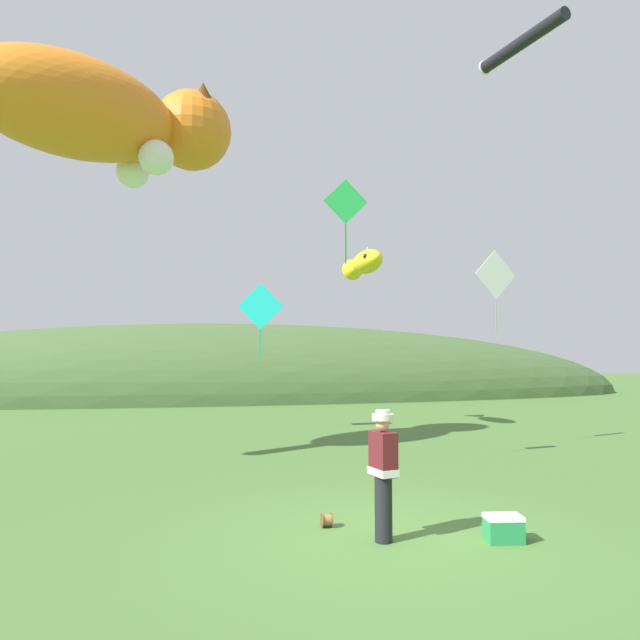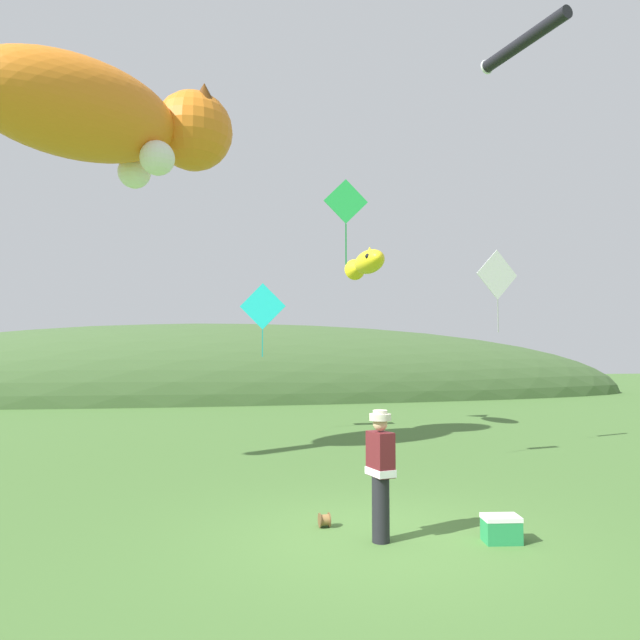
{
  "view_description": "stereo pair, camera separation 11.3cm",
  "coord_description": "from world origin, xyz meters",
  "px_view_note": "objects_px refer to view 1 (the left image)",
  "views": [
    {
      "loc": [
        -2.66,
        -7.64,
        2.53
      ],
      "look_at": [
        0.0,
        4.0,
        3.27
      ],
      "focal_mm": 32.0,
      "sensor_mm": 36.0,
      "label": 1
    },
    {
      "loc": [
        -2.55,
        -7.67,
        2.53
      ],
      "look_at": [
        0.0,
        4.0,
        3.27
      ],
      "focal_mm": 32.0,
      "sensor_mm": 36.0,
      "label": 2
    }
  ],
  "objects_px": {
    "kite_tube_streamer": "(521,43)",
    "festival_attendant": "(383,471)",
    "kite_giant_cat": "(102,115)",
    "kite_diamond_teal": "(261,307)",
    "picnic_cooler": "(504,528)",
    "kite_diamond_green": "(346,203)",
    "kite_fish_windsock": "(364,263)",
    "kite_spool": "(327,520)",
    "kite_diamond_white": "(495,275)"
  },
  "relations": [
    {
      "from": "kite_tube_streamer",
      "to": "kite_diamond_teal",
      "type": "distance_m",
      "value": 10.92
    },
    {
      "from": "festival_attendant",
      "to": "kite_diamond_white",
      "type": "bearing_deg",
      "value": 49.8
    },
    {
      "from": "picnic_cooler",
      "to": "kite_fish_windsock",
      "type": "xyz_separation_m",
      "value": [
        1.6,
        11.39,
        5.5
      ]
    },
    {
      "from": "kite_tube_streamer",
      "to": "kite_diamond_white",
      "type": "distance_m",
      "value": 6.55
    },
    {
      "from": "festival_attendant",
      "to": "kite_spool",
      "type": "height_order",
      "value": "festival_attendant"
    },
    {
      "from": "kite_spool",
      "to": "kite_fish_windsock",
      "type": "height_order",
      "value": "kite_fish_windsock"
    },
    {
      "from": "festival_attendant",
      "to": "kite_fish_windsock",
      "type": "relative_size",
      "value": 0.62
    },
    {
      "from": "kite_fish_windsock",
      "to": "kite_tube_streamer",
      "type": "distance_m",
      "value": 7.95
    },
    {
      "from": "picnic_cooler",
      "to": "kite_tube_streamer",
      "type": "distance_m",
      "value": 13.71
    },
    {
      "from": "kite_giant_cat",
      "to": "kite_diamond_teal",
      "type": "xyz_separation_m",
      "value": [
        4.41,
        4.45,
        -4.2
      ]
    },
    {
      "from": "festival_attendant",
      "to": "kite_fish_windsock",
      "type": "xyz_separation_m",
      "value": [
        3.19,
        11.02,
        4.72
      ]
    },
    {
      "from": "kite_diamond_teal",
      "to": "picnic_cooler",
      "type": "bearing_deg",
      "value": -80.59
    },
    {
      "from": "kite_giant_cat",
      "to": "kite_diamond_teal",
      "type": "relative_size",
      "value": 3.42
    },
    {
      "from": "kite_spool",
      "to": "kite_giant_cat",
      "type": "distance_m",
      "value": 10.99
    },
    {
      "from": "kite_fish_windsock",
      "to": "kite_diamond_white",
      "type": "bearing_deg",
      "value": -61.65
    },
    {
      "from": "kite_diamond_white",
      "to": "kite_giant_cat",
      "type": "bearing_deg",
      "value": 178.88
    },
    {
      "from": "kite_tube_streamer",
      "to": "kite_diamond_green",
      "type": "distance_m",
      "value": 7.99
    },
    {
      "from": "kite_giant_cat",
      "to": "kite_diamond_teal",
      "type": "distance_m",
      "value": 7.55
    },
    {
      "from": "picnic_cooler",
      "to": "kite_diamond_teal",
      "type": "xyz_separation_m",
      "value": [
        -1.93,
        11.62,
        3.95
      ]
    },
    {
      "from": "picnic_cooler",
      "to": "kite_diamond_green",
      "type": "bearing_deg",
      "value": 100.88
    },
    {
      "from": "kite_giant_cat",
      "to": "kite_diamond_white",
      "type": "distance_m",
      "value": 10.94
    },
    {
      "from": "festival_attendant",
      "to": "kite_spool",
      "type": "bearing_deg",
      "value": 126.39
    },
    {
      "from": "festival_attendant",
      "to": "kite_diamond_green",
      "type": "xyz_separation_m",
      "value": [
        0.68,
        4.35,
        4.91
      ]
    },
    {
      "from": "kite_giant_cat",
      "to": "kite_fish_windsock",
      "type": "xyz_separation_m",
      "value": [
        7.94,
        4.22,
        -2.66
      ]
    },
    {
      "from": "picnic_cooler",
      "to": "kite_tube_streamer",
      "type": "xyz_separation_m",
      "value": [
        4.7,
        6.62,
        11.05
      ]
    },
    {
      "from": "kite_giant_cat",
      "to": "kite_spool",
      "type": "bearing_deg",
      "value": -55.27
    },
    {
      "from": "kite_fish_windsock",
      "to": "kite_diamond_green",
      "type": "distance_m",
      "value": 7.13
    },
    {
      "from": "festival_attendant",
      "to": "kite_giant_cat",
      "type": "height_order",
      "value": "kite_giant_cat"
    },
    {
      "from": "kite_diamond_white",
      "to": "kite_diamond_teal",
      "type": "bearing_deg",
      "value": 141.77
    },
    {
      "from": "kite_fish_windsock",
      "to": "kite_diamond_green",
      "type": "relative_size",
      "value": 1.53
    },
    {
      "from": "festival_attendant",
      "to": "kite_diamond_teal",
      "type": "height_order",
      "value": "kite_diamond_teal"
    },
    {
      "from": "kite_diamond_white",
      "to": "kite_tube_streamer",
      "type": "bearing_deg",
      "value": -25.59
    },
    {
      "from": "festival_attendant",
      "to": "kite_spool",
      "type": "xyz_separation_m",
      "value": [
        -0.6,
        0.82,
        -0.85
      ]
    },
    {
      "from": "kite_giant_cat",
      "to": "kite_diamond_teal",
      "type": "bearing_deg",
      "value": 45.26
    },
    {
      "from": "picnic_cooler",
      "to": "kite_diamond_white",
      "type": "height_order",
      "value": "kite_diamond_white"
    },
    {
      "from": "kite_diamond_green",
      "to": "kite_diamond_teal",
      "type": "height_order",
      "value": "kite_diamond_green"
    },
    {
      "from": "kite_spool",
      "to": "kite_tube_streamer",
      "type": "bearing_deg",
      "value": 38.27
    },
    {
      "from": "kite_diamond_teal",
      "to": "kite_spool",
      "type": "bearing_deg",
      "value": -91.45
    },
    {
      "from": "kite_spool",
      "to": "picnic_cooler",
      "type": "bearing_deg",
      "value": -28.35
    },
    {
      "from": "kite_fish_windsock",
      "to": "kite_diamond_white",
      "type": "height_order",
      "value": "kite_fish_windsock"
    },
    {
      "from": "kite_diamond_teal",
      "to": "kite_diamond_white",
      "type": "distance_m",
      "value": 7.55
    },
    {
      "from": "kite_tube_streamer",
      "to": "festival_attendant",
      "type": "bearing_deg",
      "value": -135.17
    },
    {
      "from": "picnic_cooler",
      "to": "kite_diamond_teal",
      "type": "distance_m",
      "value": 12.42
    },
    {
      "from": "kite_giant_cat",
      "to": "kite_fish_windsock",
      "type": "height_order",
      "value": "kite_giant_cat"
    },
    {
      "from": "kite_diamond_white",
      "to": "picnic_cooler",
      "type": "bearing_deg",
      "value": -119.79
    },
    {
      "from": "kite_diamond_teal",
      "to": "kite_giant_cat",
      "type": "bearing_deg",
      "value": -134.74
    },
    {
      "from": "kite_spool",
      "to": "kite_diamond_green",
      "type": "xyz_separation_m",
      "value": [
        1.28,
        3.53,
        5.76
      ]
    },
    {
      "from": "festival_attendant",
      "to": "kite_fish_windsock",
      "type": "bearing_deg",
      "value": 73.88
    },
    {
      "from": "kite_fish_windsock",
      "to": "kite_spool",
      "type": "bearing_deg",
      "value": -110.36
    },
    {
      "from": "kite_spool",
      "to": "kite_diamond_white",
      "type": "bearing_deg",
      "value": 43.11
    }
  ]
}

